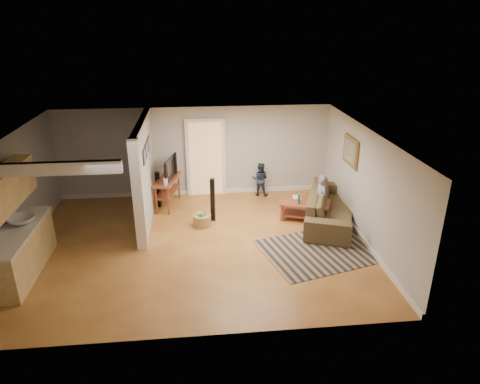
% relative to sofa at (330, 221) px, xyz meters
% --- Properties ---
extents(ground, '(7.50, 7.50, 0.00)m').
position_rel_sofa_xyz_m(ground, '(-3.30, -0.85, 0.00)').
color(ground, brown).
rests_on(ground, ground).
extents(room_shell, '(7.54, 6.02, 2.52)m').
position_rel_sofa_xyz_m(room_shell, '(-4.37, -0.43, 1.46)').
color(room_shell, '#B2B0AB').
rests_on(room_shell, ground).
extents(area_rug, '(2.93, 2.46, 0.01)m').
position_rel_sofa_xyz_m(area_rug, '(-0.61, -1.40, 0.01)').
color(area_rug, black).
rests_on(area_rug, ground).
extents(sofa, '(1.93, 2.89, 0.79)m').
position_rel_sofa_xyz_m(sofa, '(0.00, 0.00, 0.00)').
color(sofa, '#453B22').
rests_on(sofa, ground).
extents(coffee_table, '(1.35, 1.08, 0.70)m').
position_rel_sofa_xyz_m(coffee_table, '(-0.59, 0.18, 0.36)').
color(coffee_table, '#5F2416').
rests_on(coffee_table, ground).
extents(tv_console, '(0.73, 1.32, 1.07)m').
position_rel_sofa_xyz_m(tv_console, '(-4.04, 1.34, 0.71)').
color(tv_console, '#5F2416').
rests_on(tv_console, ground).
extents(speaker_left, '(0.13, 0.13, 1.11)m').
position_rel_sofa_xyz_m(speaker_left, '(-2.90, 0.35, 0.55)').
color(speaker_left, black).
rests_on(speaker_left, ground).
extents(speaker_right, '(0.12, 0.12, 0.98)m').
position_rel_sofa_xyz_m(speaker_right, '(-4.30, 1.34, 0.49)').
color(speaker_right, black).
rests_on(speaker_right, ground).
extents(toy_basket, '(0.43, 0.43, 0.39)m').
position_rel_sofa_xyz_m(toy_basket, '(-3.18, 0.06, 0.16)').
color(toy_basket, olive).
rests_on(toy_basket, ground).
extents(child, '(0.36, 0.49, 1.23)m').
position_rel_sofa_xyz_m(child, '(-0.30, -0.03, 0.00)').
color(child, slate).
rests_on(child, ground).
extents(toddler, '(0.56, 0.49, 0.96)m').
position_rel_sofa_xyz_m(toddler, '(-1.50, 1.85, 0.00)').
color(toddler, '#202942').
rests_on(toddler, ground).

